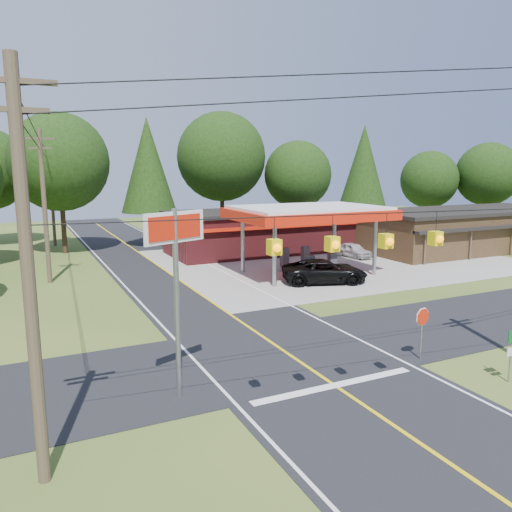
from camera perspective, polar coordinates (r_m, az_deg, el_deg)
name	(u,v)px	position (r m, az deg, el deg)	size (l,w,h in m)	color
ground	(285,352)	(21.14, 3.37, -10.94)	(120.00, 120.00, 0.00)	#3D581F
main_highway	(285,352)	(21.14, 3.37, -10.91)	(8.00, 120.00, 0.02)	black
cross_road	(285,352)	(21.13, 3.37, -10.90)	(70.00, 7.00, 0.02)	black
lane_center_yellow	(285,352)	(21.13, 3.37, -10.87)	(0.15, 110.00, 0.00)	yellow
gas_canopy	(308,215)	(35.66, 6.01, 4.70)	(10.60, 7.40, 4.88)	gray
convenience_store	(259,231)	(45.10, 0.39, 2.86)	(16.40, 7.55, 3.80)	maroon
strip_building	(466,229)	(50.50, 22.83, 2.85)	(20.40, 8.75, 3.80)	#392717
utility_pole_near_left	(28,273)	(12.47, -24.60, -1.82)	(1.80, 0.30, 10.00)	#473828
utility_pole_far_left	(44,205)	(35.35, -23.03, 5.43)	(1.80, 0.30, 10.00)	#473828
utility_pole_north	(52,197)	(52.41, -22.29, 6.24)	(0.30, 0.30, 9.50)	#473828
overhead_beacons	(360,217)	(14.22, 11.85, 4.37)	(17.04, 2.04, 1.03)	black
treeline_backdrop	(154,169)	(42.55, -11.57, 9.75)	(70.27, 51.59, 13.30)	#332316
suv_car	(325,271)	(33.41, 7.86, -1.76)	(5.61, 5.61, 1.56)	black
sedan_car	(353,250)	(43.33, 11.06, 0.64)	(3.62, 3.62, 1.23)	silver
big_stop_sign	(176,261)	(16.13, -9.16, -0.55)	(2.19, 0.98, 6.31)	gray
octagonal_stop_sign	(422,321)	(20.91, 18.49, -7.09)	(0.76, 0.17, 2.15)	gray
route_sign_post	(512,347)	(20.06, 27.21, -9.23)	(0.46, 0.10, 2.23)	gray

